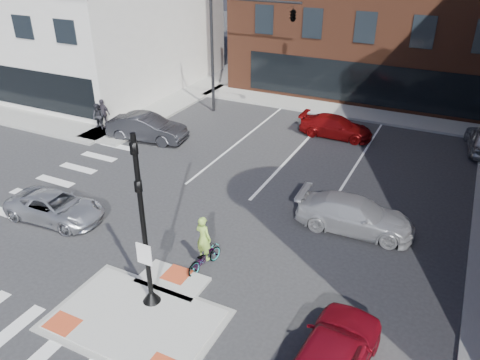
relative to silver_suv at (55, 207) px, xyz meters
The scene contains 15 objects.
ground 7.36m from the silver_suv, 23.03° to the right, with size 120.00×120.00×0.00m, color #28282B.
refuge_island 7.46m from the silver_suv, 24.86° to the right, with size 5.40×4.65×0.13m.
sidewalk_nw 15.96m from the silver_suv, 128.87° to the left, with size 23.50×20.50×0.15m.
sidewalk_n 21.48m from the silver_suv, 62.99° to the left, with size 26.00×3.00×0.15m, color gray.
building_nw 23.19m from the silver_suv, 131.67° to the left, with size 20.40×16.40×14.40m.
signal_pole 7.40m from the silver_suv, 20.13° to the right, with size 0.60×0.60×5.98m.
mast_arm_signal 16.47m from the silver_suv, 77.77° to the left, with size 6.10×2.24×8.00m.
silver_suv is the anchor object (origin of this frame).
red_sedan 13.18m from the silver_suv, 11.98° to the right, with size 1.87×4.65×1.58m, color maroon.
white_pickup 12.63m from the silver_suv, 22.84° to the left, with size 1.96×4.81×1.40m, color silver.
bg_car_dark 9.06m from the silver_suv, 101.12° to the left, with size 1.64×4.71×1.55m, color #27272C.
bg_car_red 16.51m from the silver_suv, 60.55° to the left, with size 1.77×4.36×1.26m, color maroon.
cyclist 7.38m from the silver_suv, ahead, with size 0.93×1.83×2.21m.
pedestrian_a 10.16m from the silver_suv, 121.12° to the left, with size 0.79×0.62×1.62m, color black.
pedestrian_b 10.54m from the silver_suv, 119.89° to the left, with size 1.05×0.44×1.79m, color #322D37.
Camera 1 is at (7.90, -8.93, 10.93)m, focal length 35.00 mm.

